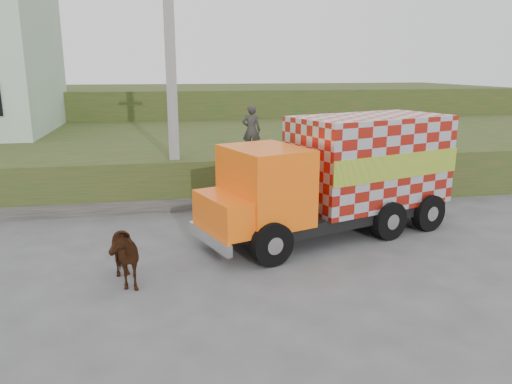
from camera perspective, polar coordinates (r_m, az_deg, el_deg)
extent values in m
plane|color=#474749|center=(11.38, -3.11, -7.60)|extent=(120.00, 120.00, 0.00)
cube|color=#254517|center=(20.82, -6.97, 4.42)|extent=(40.00, 12.00, 1.50)
cube|color=#254517|center=(32.63, -8.57, 9.16)|extent=(40.00, 12.00, 3.00)
cube|color=#595651|center=(15.23, -12.81, -1.52)|extent=(16.00, 0.50, 0.40)
cube|color=gray|center=(15.09, -9.68, 13.12)|extent=(0.30, 0.30, 8.00)
cube|color=black|center=(13.02, 9.04, -2.28)|extent=(6.29, 3.78, 0.31)
cube|color=#FB5F0D|center=(11.60, 1.05, 0.82)|extent=(2.16, 2.43, 1.76)
cube|color=#FB5F0D|center=(11.26, -3.39, -2.39)|extent=(1.43, 2.04, 0.79)
cube|color=silver|center=(13.41, 12.78, 3.63)|extent=(4.52, 3.31, 2.29)
cube|color=yellow|center=(12.66, 16.06, 2.82)|extent=(3.84, 1.35, 0.62)
cube|color=yellow|center=(14.21, 9.86, 4.34)|extent=(3.84, 1.35, 0.62)
cube|color=silver|center=(11.24, -5.36, -5.28)|extent=(0.78, 1.96, 0.26)
cylinder|color=black|center=(10.85, 1.79, -5.96)|extent=(1.02, 0.61, 0.97)
cylinder|color=black|center=(12.53, -3.09, -3.20)|extent=(1.02, 0.61, 0.97)
cylinder|color=black|center=(12.90, 14.91, -3.15)|extent=(1.02, 0.61, 0.97)
cylinder|color=black|center=(14.34, 9.25, -1.13)|extent=(1.02, 0.61, 0.97)
cylinder|color=black|center=(13.90, 19.06, -2.22)|extent=(1.02, 0.61, 0.97)
cylinder|color=black|center=(15.25, 13.37, -0.42)|extent=(1.02, 0.61, 0.97)
imported|color=black|center=(10.26, -15.41, -6.74)|extent=(1.15, 1.67, 1.29)
imported|color=#312E2C|center=(15.66, -0.53, 7.07)|extent=(0.66, 0.52, 1.58)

